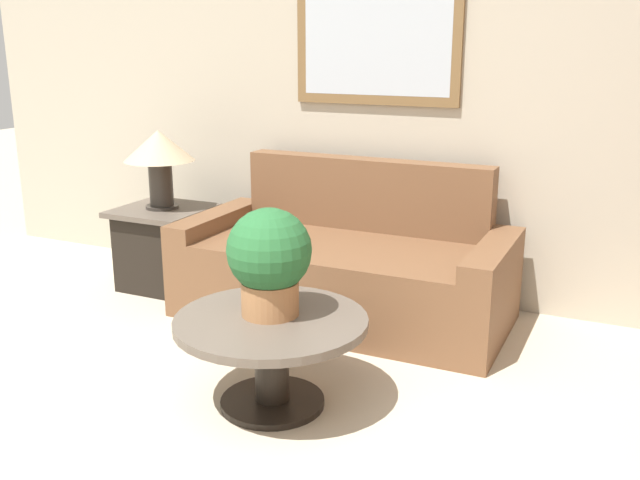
# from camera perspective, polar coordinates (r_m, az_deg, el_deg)

# --- Properties ---
(wall_back) EXTENTS (7.18, 0.09, 2.60)m
(wall_back) POSITION_cam_1_polar(r_m,az_deg,el_deg) (4.57, 8.84, 11.33)
(wall_back) COLOR #B2A893
(wall_back) RESTS_ON ground_plane
(couch_main) EXTENTS (1.98, 0.92, 0.92)m
(couch_main) POSITION_cam_1_polar(r_m,az_deg,el_deg) (4.36, 2.05, -2.28)
(couch_main) COLOR brown
(couch_main) RESTS_ON ground_plane
(coffee_table) EXTENTS (0.88, 0.88, 0.44)m
(coffee_table) POSITION_cam_1_polar(r_m,az_deg,el_deg) (3.29, -3.91, -8.14)
(coffee_table) COLOR black
(coffee_table) RESTS_ON ground_plane
(side_table) EXTENTS (0.58, 0.58, 0.55)m
(side_table) POSITION_cam_1_polar(r_m,az_deg,el_deg) (4.98, -12.31, -0.52)
(side_table) COLOR black
(side_table) RESTS_ON ground_plane
(table_lamp) EXTENTS (0.47, 0.47, 0.52)m
(table_lamp) POSITION_cam_1_polar(r_m,az_deg,el_deg) (4.85, -12.76, 6.88)
(table_lamp) COLOR #2D2823
(table_lamp) RESTS_ON side_table
(potted_plant_on_table) EXTENTS (0.38, 0.38, 0.50)m
(potted_plant_on_table) POSITION_cam_1_polar(r_m,az_deg,el_deg) (3.20, -4.08, -1.47)
(potted_plant_on_table) COLOR #9E6B42
(potted_plant_on_table) RESTS_ON coffee_table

